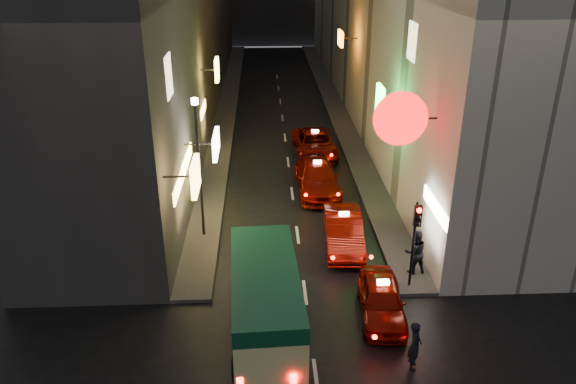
{
  "coord_description": "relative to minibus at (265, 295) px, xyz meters",
  "views": [
    {
      "loc": [
        -1.48,
        -9.22,
        12.29
      ],
      "look_at": [
        -0.43,
        13.0,
        2.14
      ],
      "focal_mm": 35.0,
      "sensor_mm": 36.0,
      "label": 1
    }
  ],
  "objects": [
    {
      "name": "pedestrian_crossing",
      "position": [
        4.57,
        -1.69,
        -0.71
      ],
      "size": [
        0.56,
        0.71,
        1.89
      ],
      "primitive_type": "imported",
      "rotation": [
        0.0,
        0.0,
        1.29
      ],
      "color": "black",
      "rests_on": "ground"
    },
    {
      "name": "lamp_post",
      "position": [
        -2.7,
        7.0,
        2.07
      ],
      "size": [
        0.28,
        0.28,
        6.22
      ],
      "color": "black",
      "rests_on": "sidewalk_left"
    },
    {
      "name": "minibus",
      "position": [
        0.0,
        0.0,
        0.0
      ],
      "size": [
        2.41,
        6.18,
        2.62
      ],
      "color": "#EDE794",
      "rests_on": "ground"
    },
    {
      "name": "taxi_far",
      "position": [
        3.2,
        17.2,
        -0.82
      ],
      "size": [
        2.46,
        5.35,
        1.83
      ],
      "color": "#6C0900",
      "rests_on": "ground"
    },
    {
      "name": "taxi_second",
      "position": [
        3.41,
        5.93,
        -0.8
      ],
      "size": [
        2.49,
        5.48,
        1.88
      ],
      "color": "#6C0900",
      "rests_on": "ground"
    },
    {
      "name": "sidewalk_right",
      "position": [
        5.75,
        28.0,
        -1.58
      ],
      "size": [
        1.5,
        52.0,
        0.15
      ],
      "primitive_type": "cube",
      "color": "#474341",
      "rests_on": "ground"
    },
    {
      "name": "pedestrian_sidewalk",
      "position": [
        5.89,
        3.49,
        -0.47
      ],
      "size": [
        0.84,
        0.59,
        2.07
      ],
      "primitive_type": "imported",
      "rotation": [
        0.0,
        0.0,
        3.28
      ],
      "color": "black",
      "rests_on": "sidewalk_right"
    },
    {
      "name": "taxi_third",
      "position": [
        2.83,
        11.84,
        -0.77
      ],
      "size": [
        2.44,
        5.64,
        1.94
      ],
      "color": "#6C0900",
      "rests_on": "ground"
    },
    {
      "name": "traffic_light",
      "position": [
        5.5,
        2.47,
        1.03
      ],
      "size": [
        0.26,
        0.43,
        3.5
      ],
      "color": "black",
      "rests_on": "sidewalk_right"
    },
    {
      "name": "taxi_near",
      "position": [
        4.09,
        0.98,
        -0.9
      ],
      "size": [
        2.32,
        4.87,
        1.67
      ],
      "color": "#6C0900",
      "rests_on": "ground"
    },
    {
      "name": "sidewalk_left",
      "position": [
        -2.75,
        28.0,
        -1.58
      ],
      "size": [
        1.5,
        52.0,
        0.15
      ],
      "primitive_type": "cube",
      "color": "#474341",
      "rests_on": "ground"
    }
  ]
}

